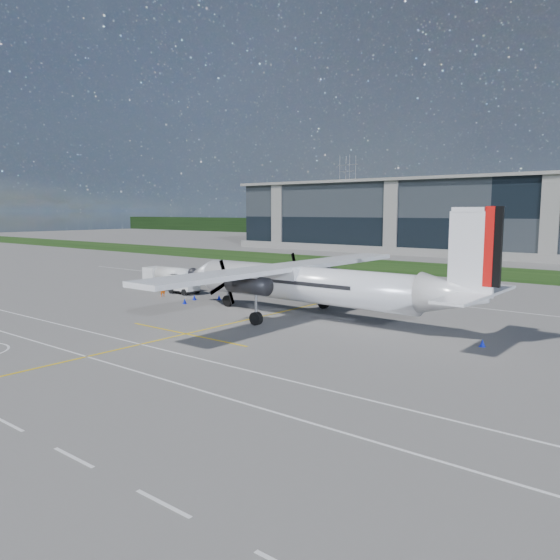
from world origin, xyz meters
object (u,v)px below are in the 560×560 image
object	(u,v)px
fuel_tanker_truck	(165,278)
safety_cone_tail	(482,343)
turboprop_aircraft	(314,264)
safety_cone_stbdwing	(372,291)
safety_cone_nose_stbd	(219,297)
ground_crew_person	(163,288)
pylon_west	(347,195)
baggage_tug	(184,284)
safety_cone_fwd	(194,297)
safety_cone_nose_port	(185,301)

from	to	relation	value
fuel_tanker_truck	safety_cone_tail	distance (m)	37.50
turboprop_aircraft	safety_cone_stbdwing	bearing A→B (deg)	102.11
safety_cone_stbdwing	safety_cone_tail	size ratio (longest dim) A/B	1.00
safety_cone_nose_stbd	ground_crew_person	bearing A→B (deg)	-160.14
pylon_west	baggage_tug	xyz separation A→B (m)	(68.12, -143.03, -13.99)
baggage_tug	safety_cone_fwd	bearing A→B (deg)	-28.65
pylon_west	ground_crew_person	size ratio (longest dim) A/B	16.69
turboprop_aircraft	safety_cone_nose_port	distance (m)	14.75
ground_crew_person	safety_cone_tail	distance (m)	33.18
baggage_tug	ground_crew_person	distance (m)	2.74
fuel_tanker_truck	safety_cone_nose_port	bearing A→B (deg)	-29.63
fuel_tanker_truck	ground_crew_person	world-z (taller)	fuel_tanker_truck
safety_cone_nose_stbd	safety_cone_tail	bearing A→B (deg)	-5.86
turboprop_aircraft	ground_crew_person	size ratio (longest dim) A/B	16.99
fuel_tanker_truck	safety_cone_nose_port	world-z (taller)	fuel_tanker_truck
fuel_tanker_truck	ground_crew_person	xyz separation A→B (m)	(4.07, -3.66, -0.40)
safety_cone_nose_stbd	baggage_tug	bearing A→B (deg)	174.73
safety_cone_stbdwing	safety_cone_tail	bearing A→B (deg)	-43.49
baggage_tug	safety_cone_fwd	xyz separation A→B (m)	(3.97, -2.17, -0.76)
turboprop_aircraft	baggage_tug	xyz separation A→B (m)	(-19.00, 2.76, -3.57)
pylon_west	turboprop_aircraft	world-z (taller)	pylon_west
safety_cone_tail	baggage_tug	bearing A→B (deg)	174.25
ground_crew_person	safety_cone_stbdwing	distance (m)	22.41
turboprop_aircraft	safety_cone_tail	bearing A→B (deg)	-2.28
safety_cone_nose_stbd	safety_cone_fwd	bearing A→B (deg)	-138.59
turboprop_aircraft	baggage_tug	bearing A→B (deg)	171.72
pylon_west	safety_cone_nose_port	xyz separation A→B (m)	(73.10, -147.37, -14.75)
safety_cone_tail	safety_cone_fwd	size ratio (longest dim) A/B	1.00
pylon_west	fuel_tanker_truck	world-z (taller)	pylon_west
safety_cone_fwd	baggage_tug	bearing A→B (deg)	151.35
pylon_west	safety_cone_stbdwing	xyz separation A→B (m)	(83.71, -129.89, -14.75)
turboprop_aircraft	safety_cone_fwd	size ratio (longest dim) A/B	61.10
safety_cone_stbdwing	safety_cone_nose_port	size ratio (longest dim) A/B	1.00
ground_crew_person	safety_cone_nose_port	bearing A→B (deg)	-87.48
safety_cone_fwd	safety_cone_nose_stbd	distance (m)	2.47
turboprop_aircraft	safety_cone_stbdwing	distance (m)	16.83
pylon_west	safety_cone_nose_stbd	bearing A→B (deg)	-62.75
ground_crew_person	safety_cone_fwd	distance (m)	4.29
fuel_tanker_truck	safety_cone_fwd	size ratio (longest dim) A/B	13.83
fuel_tanker_truck	safety_cone_nose_stbd	size ratio (longest dim) A/B	13.83
safety_cone_tail	safety_cone_stbdwing	bearing A→B (deg)	136.51
pylon_west	safety_cone_fwd	bearing A→B (deg)	-63.60
safety_cone_fwd	turboprop_aircraft	bearing A→B (deg)	-2.26
fuel_tanker_truck	safety_cone_nose_stbd	distance (m)	10.29
baggage_tug	ground_crew_person	size ratio (longest dim) A/B	1.88
safety_cone_tail	safety_cone_nose_port	size ratio (longest dim) A/B	1.00
safety_cone_stbdwing	pylon_west	bearing A→B (deg)	122.80
turboprop_aircraft	safety_cone_nose_port	world-z (taller)	turboprop_aircraft
pylon_west	turboprop_aircraft	size ratio (longest dim) A/B	0.98
pylon_west	safety_cone_fwd	xyz separation A→B (m)	(72.09, -145.20, -14.75)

